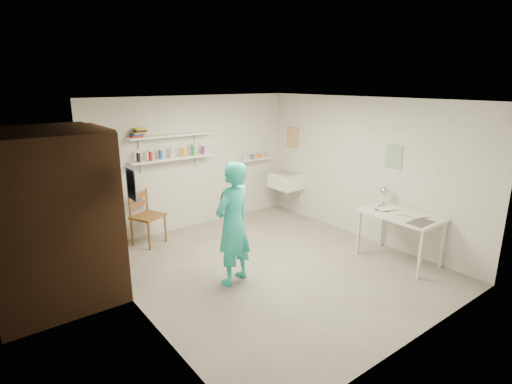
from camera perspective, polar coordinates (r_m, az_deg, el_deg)
floor at (r=6.01m, az=2.35°, el=-10.60°), size 4.00×4.50×0.02m
ceiling at (r=5.40m, az=2.64°, el=13.10°), size 4.00×4.50×0.02m
wall_back at (r=7.42m, az=-8.76°, el=4.19°), size 4.00×0.02×2.40m
wall_front at (r=4.19m, az=22.71°, el=-5.81°), size 4.00×0.02×2.40m
wall_left at (r=4.62m, az=-17.11°, el=-3.33°), size 0.02×4.50×2.40m
wall_right at (r=7.01m, az=15.25°, el=3.16°), size 0.02×4.50×2.40m
doorway_recess at (r=5.64m, az=-20.54°, el=-2.37°), size 0.02×0.90×2.00m
corridor_box at (r=5.48m, az=-27.66°, el=-3.14°), size 1.40×1.50×2.10m
door_lintel at (r=5.43m, az=-21.39°, el=8.27°), size 0.06×1.05×0.10m
door_jamb_near at (r=5.19m, az=-18.68°, el=-3.72°), size 0.06×0.10×2.00m
door_jamb_far at (r=6.11m, az=-21.76°, el=-1.15°), size 0.06×0.10×2.00m
shelf_lower at (r=7.06m, az=-11.86°, el=4.70°), size 1.50×0.22×0.03m
shelf_upper at (r=6.99m, az=-12.05°, el=7.91°), size 1.50×0.22×0.03m
ledge_shelf at (r=8.08m, az=0.02°, el=4.73°), size 0.70×0.14×0.03m
poster_left at (r=4.58m, az=-17.42°, el=1.04°), size 0.01×0.28×0.36m
poster_right_a at (r=8.13m, az=5.23°, el=7.81°), size 0.01×0.34×0.42m
poster_right_b at (r=6.62m, az=19.08°, el=4.80°), size 0.01×0.30×0.38m
belfast_sink at (r=8.06m, az=4.31°, el=1.61°), size 0.48×0.60×0.30m
man at (r=5.26m, az=-3.31°, el=-4.56°), size 0.70×0.57×1.66m
wall_clock at (r=5.38m, az=-3.99°, el=-1.02°), size 0.29×0.13×0.30m
wooden_chair at (r=6.84m, az=-15.20°, el=-3.36°), size 0.59×0.58×0.97m
work_table at (r=6.40m, az=19.79°, el=-6.14°), size 0.67×1.12×0.75m
desk_lamp at (r=6.60m, az=17.92°, el=0.12°), size 0.14×0.14×0.14m
spray_cans at (r=7.04m, az=-11.91°, el=5.50°), size 1.26×0.06×0.17m
book_stack at (r=6.76m, az=-16.40°, el=8.10°), size 0.26×0.14×0.14m
ledge_pots at (r=8.07m, az=0.02°, el=5.15°), size 0.48×0.07×0.09m
papers at (r=6.28m, az=20.11°, el=-2.86°), size 0.30×0.22×0.02m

